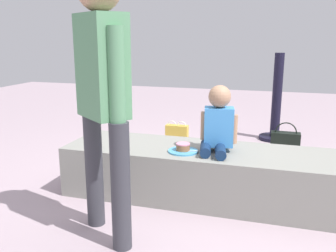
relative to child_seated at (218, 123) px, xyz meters
name	(u,v)px	position (x,y,z in m)	size (l,w,h in m)	color
ground_plane	(207,197)	(-0.07, 0.02, -0.60)	(12.00, 12.00, 0.00)	#AA949F
concrete_ledge	(207,174)	(-0.07, 0.02, -0.41)	(2.17, 0.60, 0.38)	gray
child_seated	(218,123)	(0.00, 0.00, 0.00)	(0.28, 0.33, 0.48)	navy
adult_standing	(103,84)	(-0.55, -0.70, 0.35)	(0.39, 0.35, 1.57)	#36363E
cake_plate	(183,149)	(-0.23, -0.09, -0.19)	(0.22, 0.22, 0.07)	#4CA5D8
gift_bag	(177,138)	(-0.60, 1.06, -0.45)	(0.24, 0.08, 0.34)	gold
railing_post	(276,109)	(0.39, 1.89, -0.22)	(0.36, 0.36, 1.02)	black
water_bottle_near_gift	(156,157)	(-0.67, 0.58, -0.50)	(0.06, 0.06, 0.21)	silver
party_cup_red	(131,152)	(-1.01, 0.78, -0.55)	(0.09, 0.09, 0.10)	red
cake_box_white	(221,165)	(-0.05, 0.58, -0.52)	(0.27, 0.31, 0.15)	white
handbag_black_leather	(285,144)	(0.50, 1.24, -0.46)	(0.29, 0.12, 0.36)	black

